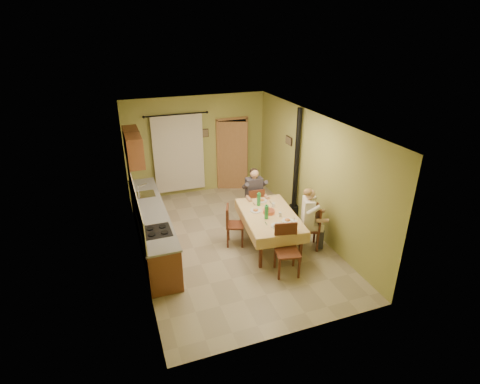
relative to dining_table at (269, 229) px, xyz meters
name	(u,v)px	position (x,y,z in m)	size (l,w,h in m)	color
floor	(231,241)	(-0.75, 0.42, -0.38)	(4.00, 6.00, 0.01)	tan
room_shell	(230,167)	(-0.75, 0.42, 1.44)	(4.04, 6.04, 2.82)	tan
kitchen_run	(152,227)	(-2.46, 0.82, 0.10)	(0.64, 3.64, 1.56)	brown
upper_cabinets	(133,147)	(-2.57, 2.12, 1.57)	(0.35, 1.40, 0.70)	brown
curtain	(179,153)	(-1.30, 3.32, 0.88)	(1.70, 0.07, 2.22)	black
doorway	(233,154)	(0.29, 3.32, 0.67)	(0.96, 0.34, 2.15)	black
dining_table	(269,229)	(0.00, 0.00, 0.00)	(1.34, 2.01, 0.76)	#E2BB79
tableware	(272,213)	(0.01, -0.10, 0.45)	(0.71, 1.66, 0.33)	white
chair_far	(254,212)	(0.07, 1.05, -0.09)	(0.41, 0.41, 0.95)	#572817
chair_near	(287,260)	(-0.10, -1.08, -0.09)	(0.54, 0.54, 1.02)	#572817
chair_right	(308,235)	(0.77, -0.41, -0.09)	(0.56, 0.56, 1.00)	#572817
chair_left	(235,232)	(-0.72, 0.28, -0.09)	(0.50, 0.50, 0.94)	#572817
man_far	(254,190)	(0.07, 1.06, 0.50)	(0.59, 0.47, 1.39)	#38333D
man_right	(310,212)	(0.76, -0.40, 0.50)	(0.58, 0.65, 1.39)	white
stove_flue	(295,179)	(1.15, 1.02, 0.65)	(0.24, 0.24, 2.80)	black
picture_back	(205,133)	(-0.50, 3.39, 1.37)	(0.19, 0.03, 0.23)	black
picture_right	(289,141)	(1.22, 1.62, 1.47)	(0.03, 0.31, 0.21)	brown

